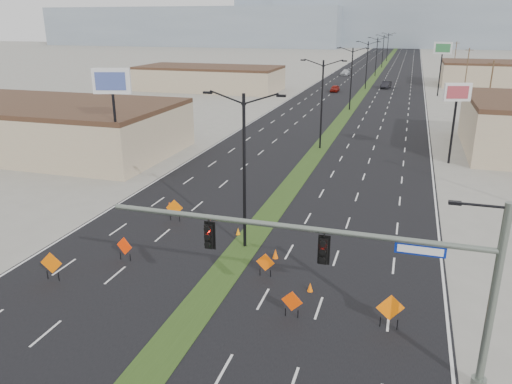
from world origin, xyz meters
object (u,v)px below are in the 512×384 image
(streetlight_4, at_px, (376,56))
(construction_sign_0, at_px, (51,264))
(streetlight_6, at_px, (388,46))
(construction_sign_4, at_px, (292,302))
(cone_0, at_px, (238,231))
(car_mid, at_px, (386,85))
(pole_sign_west, at_px, (112,89))
(streetlight_0, at_px, (244,167))
(car_left, at_px, (335,89))
(cone_3, at_px, (169,206))
(signal_mast, at_px, (369,266))
(car_far, at_px, (345,73))
(construction_sign_3, at_px, (265,263))
(construction_sign_1, at_px, (124,247))
(streetlight_3, at_px, (367,64))
(construction_sign_2, at_px, (175,209))
(streetlight_2, at_px, (351,77))
(cone_2, at_px, (275,254))
(cone_1, at_px, (310,287))
(streetlight_5, at_px, (383,50))
(pole_sign_east_far, at_px, (442,52))
(streetlight_1, at_px, (322,102))
(construction_sign_5, at_px, (390,309))
(pole_sign_east_near, at_px, (457,99))

(streetlight_4, bearing_deg, construction_sign_0, -94.35)
(streetlight_6, xyz_separation_m, construction_sign_4, (4.84, -175.19, -4.56))
(streetlight_6, distance_m, cone_0, 166.45)
(car_mid, xyz_separation_m, pole_sign_west, (-19.89, -76.57, 7.60))
(streetlight_0, xyz_separation_m, car_left, (-5.70, 77.75, -4.73))
(cone_0, height_order, cone_3, cone_3)
(signal_mast, height_order, car_far, signal_mast)
(signal_mast, distance_m, construction_sign_3, 9.76)
(streetlight_0, relative_size, car_far, 2.03)
(car_far, relative_size, construction_sign_1, 3.17)
(streetlight_0, bearing_deg, streetlight_4, 90.00)
(signal_mast, xyz_separation_m, car_far, (-16.60, 122.69, -4.08))
(streetlight_3, distance_m, construction_sign_2, 81.71)
(car_mid, distance_m, construction_sign_1, 91.63)
(construction_sign_0, bearing_deg, streetlight_2, 74.10)
(construction_sign_2, xyz_separation_m, cone_2, (8.69, -3.76, -0.68))
(car_left, distance_m, construction_sign_2, 75.10)
(pole_sign_west, bearing_deg, cone_1, -52.27)
(signal_mast, height_order, car_mid, signal_mast)
(streetlight_2, xyz_separation_m, construction_sign_1, (-6.46, -60.08, -4.51))
(streetlight_5, height_order, cone_1, streetlight_5)
(cone_2, bearing_deg, streetlight_0, 155.13)
(car_far, relative_size, construction_sign_4, 3.37)
(cone_1, bearing_deg, car_mid, 90.61)
(streetlight_6, xyz_separation_m, construction_sign_0, (-9.08, -175.50, -4.39))
(streetlight_2, xyz_separation_m, pole_sign_east_far, (14.70, 21.35, 3.04))
(car_far, bearing_deg, construction_sign_1, -86.59)
(streetlight_0, bearing_deg, cone_2, -24.87)
(streetlight_3, xyz_separation_m, construction_sign_4, (4.84, -91.19, -4.56))
(construction_sign_3, height_order, cone_1, construction_sign_3)
(streetlight_0, distance_m, pole_sign_west, 18.98)
(construction_sign_1, height_order, construction_sign_3, construction_sign_1)
(streetlight_5, height_order, cone_0, streetlight_5)
(signal_mast, xyz_separation_m, streetlight_6, (-8.56, 178.00, 0.63))
(construction_sign_0, bearing_deg, pole_sign_west, 102.40)
(car_left, height_order, cone_0, car_left)
(streetlight_1, relative_size, pole_sign_west, 0.98)
(streetlight_5, distance_m, construction_sign_4, 147.34)
(car_mid, relative_size, construction_sign_2, 2.80)
(construction_sign_5, bearing_deg, streetlight_4, 78.32)
(construction_sign_4, bearing_deg, streetlight_0, 128.51)
(construction_sign_2, bearing_deg, construction_sign_1, -101.93)
(car_left, height_order, construction_sign_2, construction_sign_2)
(signal_mast, distance_m, pole_sign_east_near, 36.05)
(cone_1, bearing_deg, streetlight_1, 99.16)
(streetlight_1, relative_size, construction_sign_3, 6.89)
(streetlight_6, height_order, construction_sign_0, streetlight_6)
(streetlight_4, distance_m, construction_sign_3, 115.64)
(construction_sign_0, bearing_deg, construction_sign_3, 11.29)
(construction_sign_3, bearing_deg, construction_sign_4, -57.02)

